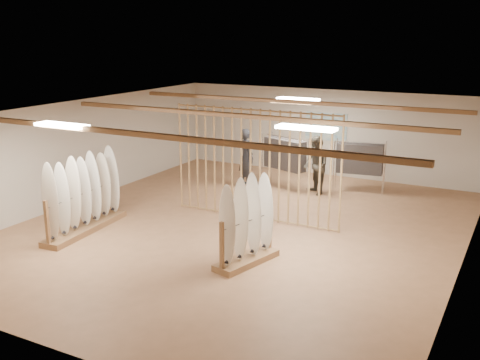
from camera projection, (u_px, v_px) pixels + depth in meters
The scene contains 16 objects.
floor at pixel (240, 228), 13.49m from camera, with size 12.00×12.00×0.00m, color #A3734E.
ceiling at pixel (240, 112), 12.77m from camera, with size 12.00×12.00×0.00m, color #9C9793.
wall_back at pixel (326, 133), 18.26m from camera, with size 12.00×12.00×0.00m, color beige.
wall_front at pixel (44, 261), 8.00m from camera, with size 12.00×12.00×0.00m, color beige.
wall_left at pixel (79, 151), 15.39m from camera, with size 12.00×12.00×0.00m, color beige.
wall_right at pixel (468, 201), 10.87m from camera, with size 12.00×12.00×0.00m, color beige.
ceiling_slats at pixel (240, 116), 12.79m from camera, with size 9.50×6.12×0.10m, color olive.
light_panels at pixel (240, 115), 12.79m from camera, with size 1.20×0.35×0.06m, color white.
bamboo_partition at pixel (255, 165), 13.81m from camera, with size 4.45×0.05×2.78m.
poster at pixel (326, 127), 18.19m from camera, with size 1.40×0.03×0.90m, color #3787C0.
rack_left at pixel (84, 205), 13.15m from camera, with size 0.75×2.67×1.84m.
rack_right at pixel (247, 235), 11.28m from camera, with size 0.86×1.62×1.80m.
clothing_rack_a at pixel (285, 154), 16.73m from camera, with size 1.43×0.82×1.60m.
clothing_rack_b at pixel (360, 159), 16.34m from camera, with size 1.41×0.55×1.52m.
shopper_a at pixel (246, 154), 17.01m from camera, with size 0.73×0.49×2.00m, color black.
shopper_b at pixel (316, 162), 16.11m from camera, with size 0.93×0.73×1.93m, color #353129.
Camera 1 is at (5.96, -11.27, 4.56)m, focal length 42.00 mm.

